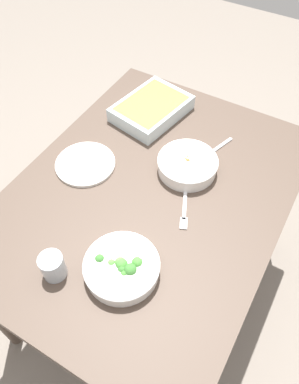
{
  "coord_description": "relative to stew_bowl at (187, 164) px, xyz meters",
  "views": [
    {
      "loc": [
        -0.69,
        -0.4,
        1.76
      ],
      "look_at": [
        0.0,
        0.0,
        0.74
      ],
      "focal_mm": 34.87,
      "sensor_mm": 36.0,
      "label": 1
    }
  ],
  "objects": [
    {
      "name": "spoon_by_stew",
      "position": [
        0.13,
        -0.04,
        -0.03
      ],
      "size": [
        0.17,
        0.07,
        0.01
      ],
      "color": "silver",
      "rests_on": "dining_table"
    },
    {
      "name": "dining_table",
      "position": [
        -0.16,
        0.07,
        -0.12
      ],
      "size": [
        1.2,
        0.9,
        0.74
      ],
      "color": "#4C3D33",
      "rests_on": "ground_plane"
    },
    {
      "name": "baking_dish",
      "position": [
        0.2,
        0.27,
        0.0
      ],
      "size": [
        0.33,
        0.27,
        0.06
      ],
      "color": "silver",
      "rests_on": "dining_table"
    },
    {
      "name": "ground_plane",
      "position": [
        -0.16,
        0.07,
        -0.77
      ],
      "size": [
        6.0,
        6.0,
        0.0
      ],
      "primitive_type": "plane",
      "color": "slate"
    },
    {
      "name": "stew_bowl",
      "position": [
        0.0,
        0.0,
        0.0
      ],
      "size": [
        0.22,
        0.22,
        0.06
      ],
      "color": "white",
      "rests_on": "dining_table"
    },
    {
      "name": "broccoli_bowl",
      "position": [
        -0.46,
        -0.02,
        -0.0
      ],
      "size": [
        0.23,
        0.23,
        0.07
      ],
      "color": "white",
      "rests_on": "dining_table"
    },
    {
      "name": "drink_cup",
      "position": [
        -0.56,
        0.16,
        0.01
      ],
      "size": [
        0.07,
        0.07,
        0.08
      ],
      "color": "#B2BCC6",
      "rests_on": "dining_table"
    },
    {
      "name": "fork_on_table",
      "position": [
        -0.17,
        -0.07,
        -0.03
      ],
      "size": [
        0.17,
        0.09,
        0.01
      ],
      "color": "silver",
      "rests_on": "dining_table"
    },
    {
      "name": "side_plate",
      "position": [
        -0.16,
        0.34,
        -0.03
      ],
      "size": [
        0.22,
        0.22,
        0.01
      ],
      "primitive_type": "cylinder",
      "color": "white",
      "rests_on": "dining_table"
    }
  ]
}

